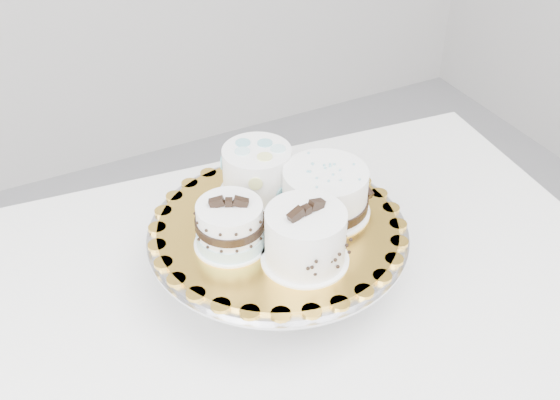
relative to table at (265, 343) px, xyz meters
name	(u,v)px	position (x,y,z in m)	size (l,w,h in m)	color
table	(265,343)	(0.00, 0.00, 0.00)	(1.18, 0.85, 0.75)	white
cake_stand	(278,245)	(0.04, 0.03, 0.16)	(0.37, 0.37, 0.10)	gray
cake_board	(278,226)	(0.04, 0.03, 0.19)	(0.34, 0.34, 0.01)	gold
cake_swirl	(305,238)	(0.04, -0.05, 0.23)	(0.12, 0.12, 0.09)	white
cake_banded	(230,226)	(-0.04, 0.02, 0.22)	(0.12, 0.12, 0.08)	white
cake_dots	(257,171)	(0.05, 0.12, 0.23)	(0.13, 0.13, 0.08)	white
cake_ribbon	(326,193)	(0.11, 0.03, 0.23)	(0.14, 0.13, 0.07)	white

